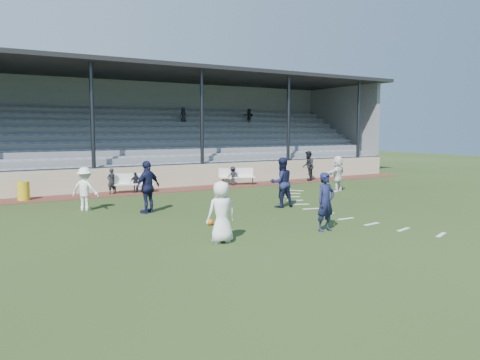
% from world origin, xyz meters
% --- Properties ---
extents(ground, '(90.00, 90.00, 0.00)m').
position_xyz_m(ground, '(0.00, 0.00, 0.00)').
color(ground, '#263A17').
rests_on(ground, ground).
extents(cinder_track, '(34.00, 2.00, 0.02)m').
position_xyz_m(cinder_track, '(0.00, 10.50, 0.01)').
color(cinder_track, '#4E271F').
rests_on(cinder_track, ground).
extents(retaining_wall, '(34.00, 0.18, 1.20)m').
position_xyz_m(retaining_wall, '(0.00, 11.55, 0.60)').
color(retaining_wall, '#C0AF93').
rests_on(retaining_wall, ground).
extents(bench_left, '(2.04, 0.93, 0.95)m').
position_xyz_m(bench_left, '(-1.44, 10.48, 0.58)').
color(bench_left, white).
rests_on(bench_left, cinder_track).
extents(bench_right, '(2.02, 1.12, 0.95)m').
position_xyz_m(bench_right, '(4.69, 10.68, 0.58)').
color(bench_right, white).
rests_on(bench_right, cinder_track).
extents(trash_bin, '(0.52, 0.52, 0.83)m').
position_xyz_m(trash_bin, '(-6.37, 10.50, 0.43)').
color(trash_bin, gold).
rests_on(trash_bin, cinder_track).
extents(football, '(0.21, 0.21, 0.21)m').
position_xyz_m(football, '(-1.77, 1.46, 0.11)').
color(football, orange).
rests_on(football, ground).
extents(player_white_lead, '(0.84, 0.55, 1.72)m').
position_xyz_m(player_white_lead, '(-2.58, -0.80, 0.86)').
color(player_white_lead, white).
rests_on(player_white_lead, ground).
extents(player_navy_lead, '(0.69, 0.48, 1.81)m').
position_xyz_m(player_navy_lead, '(0.90, -1.13, 0.91)').
color(player_navy_lead, '#15193B').
rests_on(player_navy_lead, ground).
extents(player_navy_mid, '(1.07, 0.88, 2.01)m').
position_xyz_m(player_navy_mid, '(2.38, 3.21, 1.01)').
color(player_navy_mid, '#15193B').
rests_on(player_navy_mid, ground).
extents(player_white_wing, '(1.23, 1.19, 1.68)m').
position_xyz_m(player_white_wing, '(-4.63, 6.39, 0.84)').
color(player_white_wing, white).
rests_on(player_white_wing, ground).
extents(player_navy_wing, '(1.25, 0.93, 1.97)m').
position_xyz_m(player_navy_wing, '(-2.71, 4.70, 0.99)').
color(player_navy_wing, '#15193B').
rests_on(player_navy_wing, ground).
extents(player_white_back, '(1.75, 1.10, 1.80)m').
position_xyz_m(player_white_back, '(7.67, 5.70, 0.90)').
color(player_white_back, white).
rests_on(player_white_back, ground).
extents(official, '(1.10, 1.12, 1.81)m').
position_xyz_m(official, '(9.56, 10.35, 0.93)').
color(official, black).
rests_on(official, cinder_track).
extents(sub_left_near, '(0.53, 0.45, 1.25)m').
position_xyz_m(sub_left_near, '(-2.48, 10.48, 0.64)').
color(sub_left_near, black).
rests_on(sub_left_near, cinder_track).
extents(sub_left_far, '(0.60, 0.27, 1.01)m').
position_xyz_m(sub_left_far, '(-1.30, 10.38, 0.53)').
color(sub_left_far, black).
rests_on(sub_left_far, cinder_track).
extents(sub_right, '(0.75, 0.51, 1.06)m').
position_xyz_m(sub_right, '(4.37, 10.58, 0.55)').
color(sub_right, black).
rests_on(sub_right, cinder_track).
extents(grandstand, '(34.60, 9.00, 6.61)m').
position_xyz_m(grandstand, '(0.00, 16.26, 2.20)').
color(grandstand, gray).
rests_on(grandstand, ground).
extents(penalty_arc, '(3.89, 14.63, 0.01)m').
position_xyz_m(penalty_arc, '(4.12, 0.00, 0.01)').
color(penalty_arc, silver).
rests_on(penalty_arc, ground).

